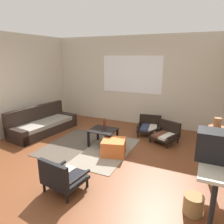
% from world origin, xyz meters
% --- Properties ---
extents(ground_plane, '(7.80, 7.80, 0.00)m').
position_xyz_m(ground_plane, '(0.00, 0.00, 0.00)').
color(ground_plane, brown).
extents(far_wall_with_window, '(5.60, 0.13, 2.70)m').
position_xyz_m(far_wall_with_window, '(0.00, 3.06, 1.35)').
color(far_wall_with_window, beige).
rests_on(far_wall_with_window, ground).
extents(area_rug, '(1.97, 1.88, 0.01)m').
position_xyz_m(area_rug, '(-0.25, 0.77, 0.01)').
color(area_rug, '#4C4238').
rests_on(area_rug, ground).
extents(couch, '(0.97, 2.00, 0.73)m').
position_xyz_m(couch, '(-1.96, 1.11, 0.22)').
color(couch, black).
rests_on(couch, ground).
extents(coffee_table, '(0.62, 0.55, 0.41)m').
position_xyz_m(coffee_table, '(0.01, 1.01, 0.33)').
color(coffee_table, black).
rests_on(coffee_table, ground).
extents(armchair_by_window, '(0.69, 0.68, 0.50)m').
position_xyz_m(armchair_by_window, '(0.82, 2.23, 0.23)').
color(armchair_by_window, black).
rests_on(armchair_by_window, ground).
extents(armchair_striped_foreground, '(0.65, 0.62, 0.58)m').
position_xyz_m(armchair_striped_foreground, '(0.24, -0.85, 0.27)').
color(armchair_striped_foreground, black).
rests_on(armchair_striped_foreground, ground).
extents(armchair_corner, '(0.75, 0.74, 0.51)m').
position_xyz_m(armchair_corner, '(1.34, 1.86, 0.22)').
color(armchair_corner, black).
rests_on(armchair_corner, ground).
extents(ottoman_orange, '(0.60, 0.60, 0.34)m').
position_xyz_m(ottoman_orange, '(0.44, 0.68, 0.17)').
color(ottoman_orange, '#D1662D').
rests_on(ottoman_orange, ground).
extents(console_shelf, '(0.37, 1.58, 0.87)m').
position_xyz_m(console_shelf, '(2.36, -0.25, 0.76)').
color(console_shelf, beige).
rests_on(console_shelf, ground).
extents(crt_television, '(0.48, 0.32, 0.37)m').
position_xyz_m(crt_television, '(2.35, -0.50, 1.05)').
color(crt_television, black).
rests_on(crt_television, console_shelf).
extents(clay_vase, '(0.24, 0.24, 0.37)m').
position_xyz_m(clay_vase, '(2.36, 0.10, 1.01)').
color(clay_vase, '#935B38').
rests_on(clay_vase, console_shelf).
extents(glass_bottle, '(0.06, 0.06, 0.27)m').
position_xyz_m(glass_bottle, '(0.01, 1.08, 0.52)').
color(glass_bottle, '#5B2319').
rests_on(glass_bottle, coffee_table).
extents(wicker_basket, '(0.27, 0.27, 0.27)m').
position_xyz_m(wicker_basket, '(2.17, -0.48, 0.13)').
color(wicker_basket, '#9E7A4C').
rests_on(wicker_basket, ground).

